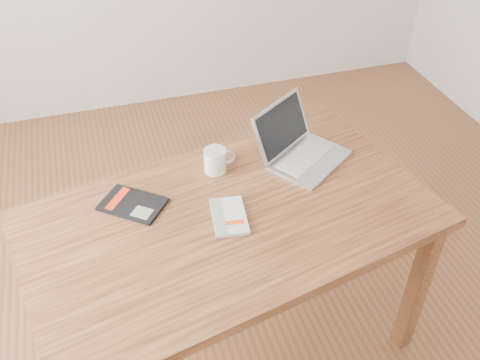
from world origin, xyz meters
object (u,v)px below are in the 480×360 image
object	(u,v)px
laptop	(300,148)
coffee_mug	(216,160)
desk	(231,234)
black_guidebook	(133,204)
white_guidebook	(229,216)

from	to	relation	value
laptop	coffee_mug	xyz separation A→B (m)	(-0.33, 0.01, 0.00)
desk	black_guidebook	world-z (taller)	black_guidebook
black_guidebook	desk	bearing A→B (deg)	-77.16
desk	white_guidebook	xyz separation A→B (m)	(-0.01, -0.01, 0.10)
coffee_mug	desk	bearing A→B (deg)	-99.15
desk	coffee_mug	xyz separation A→B (m)	(0.02, 0.26, 0.14)
white_guidebook	laptop	distance (m)	0.44
desk	white_guidebook	world-z (taller)	white_guidebook
desk	black_guidebook	distance (m)	0.36
desk	laptop	world-z (taller)	laptop
laptop	black_guidebook	bearing A→B (deg)	153.52
laptop	coffee_mug	bearing A→B (deg)	143.01
coffee_mug	black_guidebook	bearing A→B (deg)	-167.29
black_guidebook	laptop	size ratio (longest dim) A/B	0.63
white_guidebook	black_guidebook	world-z (taller)	white_guidebook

